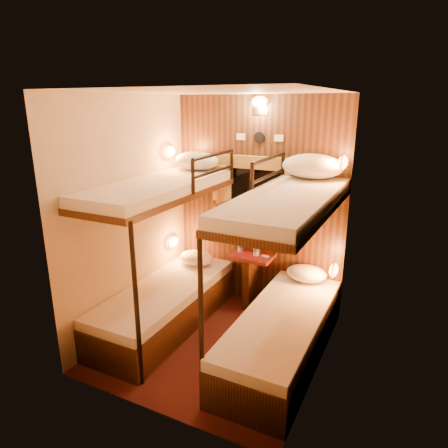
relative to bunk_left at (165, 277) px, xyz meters
The scene contains 22 objects.
floor 0.86m from the bunk_left, ahead, with size 2.10×2.10×0.00m, color #36180E.
ceiling 1.95m from the bunk_left, ahead, with size 2.10×2.10×0.00m, color silver.
wall_back 1.34m from the bunk_left, 56.56° to the left, with size 2.40×2.40×0.00m, color #C6B293.
wall_front 1.44m from the bunk_left, 59.93° to the right, with size 2.40×2.40×0.00m, color #C6B293.
wall_left 0.74m from the bunk_left, 168.93° to the right, with size 2.40×2.40×0.00m, color #C6B293.
wall_right 1.77m from the bunk_left, ahead, with size 2.40×2.40×0.00m, color #C6B293.
back_panel 1.33m from the bunk_left, 56.16° to the left, with size 2.00×0.03×2.40m, color black.
bunk_left is the anchor object (origin of this frame).
bunk_right 1.30m from the bunk_left, ahead, with size 0.72×1.90×1.82m.
window 1.30m from the bunk_left, 55.30° to the left, with size 1.00×0.12×0.79m.
curtains 1.32m from the bunk_left, 54.32° to the left, with size 1.10×0.22×1.00m.
back_fixtures 2.03m from the bunk_left, 55.16° to the left, with size 0.54×0.09×0.48m.
reading_lamps 1.13m from the bunk_left, 44.25° to the left, with size 2.00×0.20×1.25m.
table 1.02m from the bunk_left, 50.33° to the left, with size 0.50×0.34×0.66m.
bottle_left 0.98m from the bunk_left, 58.04° to the left, with size 0.07×0.07×0.24m.
bottle_right 1.07m from the bunk_left, 47.36° to the left, with size 0.07×0.07×0.25m.
sachet_a 1.14m from the bunk_left, 44.49° to the left, with size 0.08×0.06×0.01m, color silver.
sachet_b 1.11m from the bunk_left, 49.93° to the left, with size 0.06×0.05×0.00m, color silver.
pillow_lower_left 0.66m from the bunk_left, 90.19° to the left, with size 0.42×0.30×0.16m, color silver.
pillow_lower_right 1.52m from the bunk_left, 31.16° to the left, with size 0.44×0.31×0.17m, color silver.
pillow_upper_left 1.33m from the bunk_left, 90.18° to the left, with size 0.51×0.37×0.20m, color silver.
pillow_upper_right 1.89m from the bunk_left, 29.95° to the left, with size 0.61×0.44×0.24m, color silver.
Camera 1 is at (1.61, -3.10, 2.31)m, focal length 32.00 mm.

